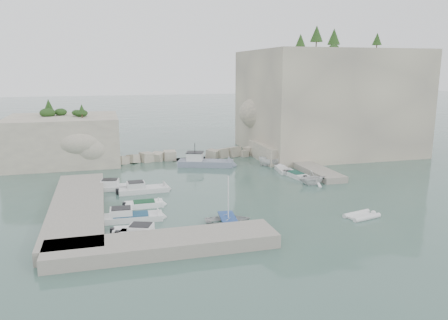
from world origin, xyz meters
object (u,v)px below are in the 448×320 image
object	(u,v)px
tender_east_a	(312,184)
inflatable_dinghy	(361,217)
motorboat_d	(131,220)
work_boat	(206,166)
motorboat_f	(151,239)
motorboat_e	(133,234)
tender_east_d	(273,166)
motorboat_c	(144,207)
rowboat	(228,223)
tender_east_b	(295,177)
tender_east_c	(283,172)
motorboat_b	(144,192)
motorboat_a	(118,190)

from	to	relation	value
tender_east_a	inflatable_dinghy	bearing A→B (deg)	171.25
motorboat_d	work_boat	world-z (taller)	work_boat
motorboat_f	work_boat	distance (m)	28.41
motorboat_e	tender_east_a	size ratio (longest dim) A/B	1.02
inflatable_dinghy	work_boat	bearing A→B (deg)	95.75
motorboat_d	tender_east_d	size ratio (longest dim) A/B	1.46
tender_east_d	work_boat	size ratio (longest dim) A/B	0.50
work_boat	motorboat_c	bearing A→B (deg)	-101.42
motorboat_f	inflatable_dinghy	bearing A→B (deg)	22.04
motorboat_d	rowboat	size ratio (longest dim) A/B	1.50
motorboat_d	inflatable_dinghy	distance (m)	22.01
motorboat_c	tender_east_a	bearing A→B (deg)	8.91
motorboat_e	motorboat_f	bearing A→B (deg)	-42.71
tender_east_b	tender_east_c	size ratio (longest dim) A/B	1.04
motorboat_d	tender_east_b	xyz separation A→B (m)	(22.12, 11.52, 0.00)
motorboat_b	tender_east_d	distance (m)	21.55
motorboat_a	tender_east_c	distance (m)	22.71
motorboat_f	tender_east_d	xyz separation A→B (m)	(20.43, 23.54, 0.00)
motorboat_e	work_boat	world-z (taller)	work_boat
motorboat_e	motorboat_c	bearing A→B (deg)	85.75
tender_east_d	motorboat_a	bearing A→B (deg)	134.62
motorboat_f	tender_east_a	world-z (taller)	tender_east_a
motorboat_b	tender_east_c	size ratio (longest dim) A/B	1.42
motorboat_c	tender_east_b	bearing A→B (deg)	19.79
motorboat_f	rowboat	xyz separation A→B (m)	(7.33, 2.06, 0.00)
motorboat_f	inflatable_dinghy	size ratio (longest dim) A/B	1.73
tender_east_a	tender_east_c	xyz separation A→B (m)	(-0.88, 7.19, 0.00)
motorboat_a	tender_east_a	bearing A→B (deg)	1.43
motorboat_a	work_boat	distance (m)	16.24
tender_east_c	motorboat_c	bearing A→B (deg)	125.79
motorboat_c	motorboat_f	size ratio (longest dim) A/B	0.70
tender_east_c	tender_east_d	distance (m)	3.71
tender_east_a	motorboat_f	bearing A→B (deg)	117.10
tender_east_c	tender_east_d	world-z (taller)	tender_east_d
motorboat_d	work_boat	size ratio (longest dim) A/B	0.73
motorboat_a	work_boat	xyz separation A→B (m)	(12.98, 9.76, 0.00)
motorboat_b	inflatable_dinghy	distance (m)	24.25
motorboat_a	motorboat_d	bearing A→B (deg)	-74.97
motorboat_a	work_boat	size ratio (longest dim) A/B	0.72
motorboat_f	tender_east_d	size ratio (longest dim) A/B	1.38
motorboat_c	motorboat_f	distance (m)	9.10
inflatable_dinghy	tender_east_b	bearing A→B (deg)	73.77
motorboat_a	tender_east_b	world-z (taller)	motorboat_a
motorboat_a	rowboat	distance (m)	17.25
motorboat_a	motorboat_f	size ratio (longest dim) A/B	1.03
motorboat_f	tender_east_c	distance (m)	28.42
inflatable_dinghy	tender_east_b	world-z (taller)	tender_east_b
motorboat_c	inflatable_dinghy	bearing A→B (deg)	-25.00
motorboat_d	tender_east_d	bearing A→B (deg)	43.00
motorboat_b	tender_east_a	bearing A→B (deg)	-8.54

